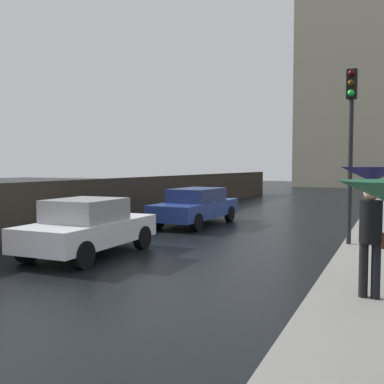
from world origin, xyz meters
TOP-DOWN VIEW (x-y plane):
  - car_white_near_kerb at (-1.56, 4.88)m, footprint 1.83×3.86m
  - car_blue_mid_road at (-1.50, 11.20)m, footprint 1.84×4.60m
  - pedestrian_with_umbrella_far at (4.91, 3.53)m, footprint 0.92×0.92m
  - traffic_light at (4.16, 8.42)m, footprint 0.26×0.39m
  - distant_tower at (3.24, 46.68)m, footprint 15.55×8.84m

SIDE VIEW (x-z plane):
  - car_white_near_kerb at x=-1.56m, z-range 0.01..1.41m
  - car_blue_mid_road at x=-1.50m, z-range 0.03..1.39m
  - pedestrian_with_umbrella_far at x=4.91m, z-range 0.69..2.73m
  - traffic_light at x=4.16m, z-range 1.00..5.55m
  - distant_tower at x=3.24m, z-range -1.46..24.60m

